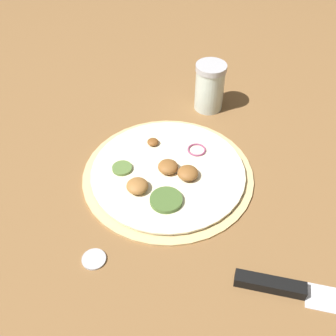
% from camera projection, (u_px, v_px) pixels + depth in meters
% --- Properties ---
extents(ground_plane, '(3.00, 3.00, 0.00)m').
position_uv_depth(ground_plane, '(168.00, 175.00, 0.73)').
color(ground_plane, brown).
extents(pizza, '(0.31, 0.31, 0.03)m').
position_uv_depth(pizza, '(168.00, 173.00, 0.72)').
color(pizza, '#D6B77A').
rests_on(pizza, ground_plane).
extents(knife, '(0.10, 0.30, 0.02)m').
position_uv_depth(knife, '(307.00, 293.00, 0.55)').
color(knife, silver).
rests_on(knife, ground_plane).
extents(spice_jar, '(0.06, 0.06, 0.11)m').
position_uv_depth(spice_jar, '(210.00, 87.00, 0.84)').
color(spice_jar, silver).
rests_on(spice_jar, ground_plane).
extents(loose_cap, '(0.04, 0.04, 0.01)m').
position_uv_depth(loose_cap, '(94.00, 259.00, 0.60)').
color(loose_cap, '#B2B2B7').
rests_on(loose_cap, ground_plane).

